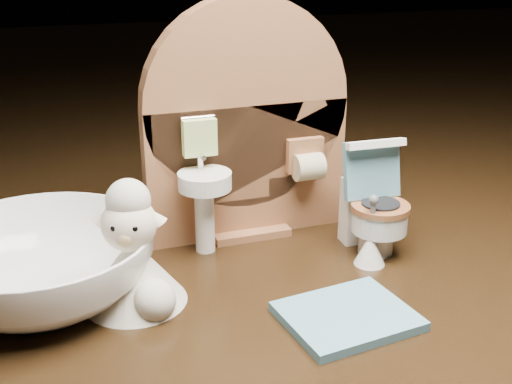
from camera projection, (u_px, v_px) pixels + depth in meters
backdrop_panel at (245, 135)px, 0.40m from camera, size 0.13×0.05×0.15m
toy_toilet at (373, 210)px, 0.39m from camera, size 0.04×0.05×0.07m
bath_mat at (347, 316)px, 0.32m from camera, size 0.07×0.06×0.00m
toilet_brush at (370, 246)px, 0.38m from camera, size 0.02×0.02×0.04m
plush_lamb at (133, 261)px, 0.33m from camera, size 0.05×0.06×0.07m
ceramic_bowl at (41, 266)px, 0.34m from camera, size 0.15×0.15×0.04m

